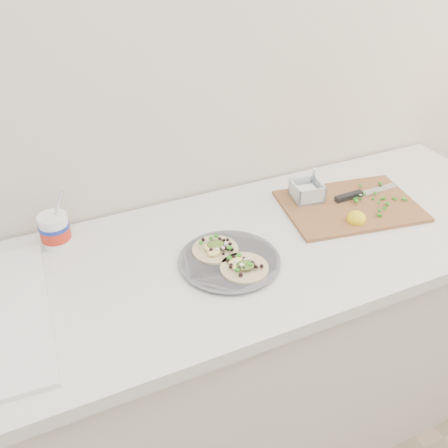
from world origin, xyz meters
name	(u,v)px	position (x,y,z in m)	size (l,w,h in m)	color
counter	(165,378)	(0.00, 1.43, 0.45)	(2.44, 0.66, 0.90)	silver
taco_plate	(229,258)	(0.19, 1.37, 0.92)	(0.28, 0.28, 0.04)	#5B5B62
tub	(55,227)	(-0.21, 1.65, 0.96)	(0.09, 0.09, 0.19)	white
cutboard	(347,202)	(0.67, 1.47, 0.92)	(0.47, 0.36, 0.07)	brown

